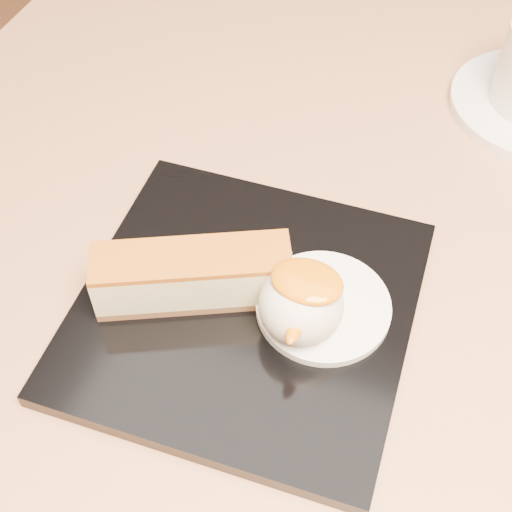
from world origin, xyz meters
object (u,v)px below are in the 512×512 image
at_px(dessert_plate, 245,309).
at_px(ice_cream_scoop, 301,305).
at_px(cheesecake, 193,275).
at_px(table, 329,374).

bearing_deg(dessert_plate, ice_cream_scoop, -7.13).
relative_size(dessert_plate, cheesecake, 1.68).
xyz_separation_m(table, dessert_plate, (-0.05, -0.06, 0.16)).
relative_size(table, ice_cream_scoop, 14.82).
bearing_deg(table, ice_cream_scoop, -100.50).
height_order(table, dessert_plate, dessert_plate).
bearing_deg(ice_cream_scoop, cheesecake, 180.00).
bearing_deg(ice_cream_scoop, dessert_plate, 172.87).
bearing_deg(table, dessert_plate, -129.64).
distance_m(table, dessert_plate, 0.18).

